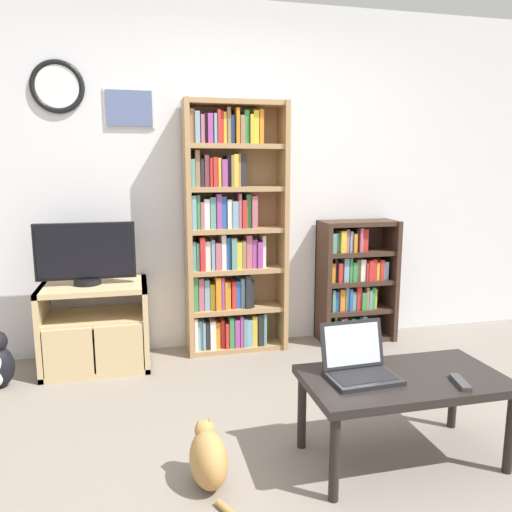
{
  "coord_description": "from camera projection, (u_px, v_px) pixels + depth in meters",
  "views": [
    {
      "loc": [
        -0.68,
        -1.84,
        1.4
      ],
      "look_at": [
        0.01,
        1.07,
        0.86
      ],
      "focal_mm": 35.0,
      "sensor_mm": 36.0,
      "label": 1
    }
  ],
  "objects": [
    {
      "name": "wall_back",
      "position": [
        226.0,
        179.0,
        3.83
      ],
      "size": [
        6.31,
        0.09,
        2.6
      ],
      "color": "silver",
      "rests_on": "ground_plane"
    },
    {
      "name": "ground_plane",
      "position": [
        311.0,
        494.0,
        2.16
      ],
      "size": [
        18.0,
        18.0,
        0.0
      ],
      "primitive_type": "plane",
      "color": "gray"
    },
    {
      "name": "bookshelf_tall",
      "position": [
        230.0,
        233.0,
        3.74
      ],
      "size": [
        0.76,
        0.26,
        1.87
      ],
      "color": "tan",
      "rests_on": "ground_plane"
    },
    {
      "name": "television",
      "position": [
        86.0,
        254.0,
        3.39
      ],
      "size": [
        0.66,
        0.18,
        0.43
      ],
      "color": "black",
      "rests_on": "tv_stand"
    },
    {
      "name": "bookshelf_short",
      "position": [
        353.0,
        282.0,
        4.04
      ],
      "size": [
        0.62,
        0.28,
        0.98
      ],
      "color": "#3D281E",
      "rests_on": "ground_plane"
    },
    {
      "name": "coffee_table",
      "position": [
        403.0,
        386.0,
        2.36
      ],
      "size": [
        0.94,
        0.51,
        0.43
      ],
      "color": "black",
      "rests_on": "ground_plane"
    },
    {
      "name": "laptop",
      "position": [
        358.0,
        363.0,
        2.34
      ],
      "size": [
        0.33,
        0.28,
        0.24
      ],
      "rotation": [
        0.0,
        0.0,
        0.05
      ],
      "color": "#232326",
      "rests_on": "coffee_table"
    },
    {
      "name": "tv_stand",
      "position": [
        96.0,
        326.0,
        3.48
      ],
      "size": [
        0.72,
        0.48,
        0.6
      ],
      "color": "tan",
      "rests_on": "ground_plane"
    },
    {
      "name": "cat",
      "position": [
        208.0,
        458.0,
        2.21
      ],
      "size": [
        0.22,
        0.5,
        0.29
      ],
      "rotation": [
        0.0,
        0.0,
        0.07
      ],
      "color": "#B78447",
      "rests_on": "ground_plane"
    },
    {
      "name": "remote_near_laptop",
      "position": [
        460.0,
        382.0,
        2.26
      ],
      "size": [
        0.08,
        0.17,
        0.02
      ],
      "rotation": [
        0.0,
        0.0,
        6.04
      ],
      "color": "#38383A",
      "rests_on": "coffee_table"
    }
  ]
}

